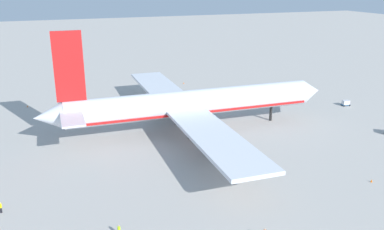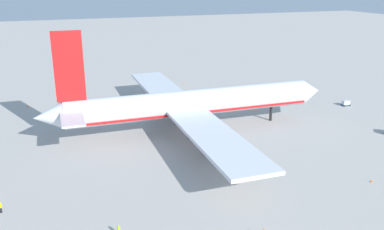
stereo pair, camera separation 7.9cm
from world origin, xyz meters
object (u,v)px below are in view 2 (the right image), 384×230
object	(u,v)px
traffic_cone_1	(184,83)
traffic_cone_2	(28,106)
airliner	(188,104)
ground_worker_4	(119,230)
baggage_cart_0	(346,103)
ground_worker_3	(0,207)
traffic_cone_0	(372,181)

from	to	relation	value
traffic_cone_1	traffic_cone_2	distance (m)	50.68
airliner	ground_worker_4	world-z (taller)	airliner
baggage_cart_0	traffic_cone_1	size ratio (longest dim) A/B	5.31
traffic_cone_2	ground_worker_3	bearing A→B (deg)	-93.80
traffic_cone_0	traffic_cone_1	xyz separation A→B (m)	(-6.64, 79.07, 0.00)
ground_worker_3	traffic_cone_0	size ratio (longest dim) A/B	3.22
airliner	baggage_cart_0	distance (m)	48.60
traffic_cone_2	airliner	bearing A→B (deg)	-43.22
ground_worker_4	traffic_cone_2	xyz separation A→B (m)	(-11.87, 69.13, -0.53)
traffic_cone_1	traffic_cone_0	bearing A→B (deg)	-85.20
ground_worker_4	traffic_cone_1	size ratio (longest dim) A/B	2.91
traffic_cone_0	traffic_cone_1	bearing A→B (deg)	94.80
ground_worker_3	baggage_cart_0	bearing A→B (deg)	16.96
airliner	traffic_cone_0	distance (m)	41.97
airliner	traffic_cone_2	xyz separation A→B (m)	(-35.41, 33.28, -6.16)
ground_worker_4	ground_worker_3	bearing A→B (deg)	142.08
traffic_cone_1	baggage_cart_0	bearing A→B (deg)	-49.87
traffic_cone_0	traffic_cone_2	world-z (taller)	same
baggage_cart_0	ground_worker_4	world-z (taller)	ground_worker_4
airliner	ground_worker_4	xyz separation A→B (m)	(-23.55, -35.86, -5.63)
traffic_cone_0	traffic_cone_1	world-z (taller)	same
baggage_cart_0	traffic_cone_2	xyz separation A→B (m)	(-83.60, 30.29, -0.55)
ground_worker_4	traffic_cone_0	distance (m)	44.47
airliner	baggage_cart_0	bearing A→B (deg)	3.55
ground_worker_4	traffic_cone_2	world-z (taller)	ground_worker_4
baggage_cart_0	traffic_cone_0	xyz separation A→B (m)	(-27.27, -38.85, -0.55)
ground_worker_3	traffic_cone_2	xyz separation A→B (m)	(3.78, 56.94, -0.63)
ground_worker_3	traffic_cone_2	distance (m)	57.07
traffic_cone_2	baggage_cart_0	bearing A→B (deg)	-19.91
airliner	traffic_cone_2	world-z (taller)	airliner
ground_worker_4	traffic_cone_2	size ratio (longest dim) A/B	2.91
baggage_cart_0	ground_worker_3	distance (m)	91.36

